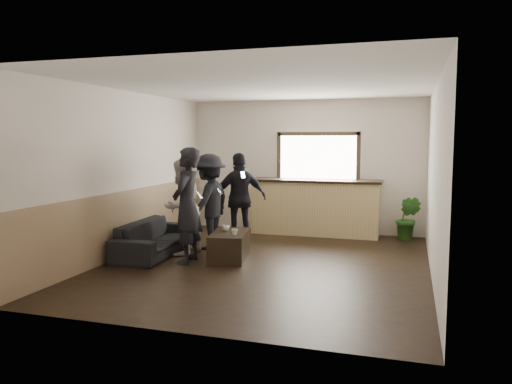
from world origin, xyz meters
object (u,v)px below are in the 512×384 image
(person_d, at_px, (240,198))
(cup_b, at_px, (235,232))
(person_a, at_px, (187,205))
(person_c, at_px, (209,202))
(sofa, at_px, (155,238))
(bar_counter, at_px, (315,204))
(coffee_table, at_px, (229,246))
(potted_plant, at_px, (408,218))
(person_b, at_px, (182,207))
(cup_a, at_px, (226,228))

(person_d, bearing_deg, cup_b, 71.83)
(cup_b, bearing_deg, person_a, -163.03)
(cup_b, relative_size, person_d, 0.06)
(person_a, distance_m, person_c, 1.02)
(sofa, xyz_separation_m, cup_b, (1.51, -0.13, 0.21))
(bar_counter, xyz_separation_m, person_a, (-1.53, -2.95, 0.28))
(coffee_table, bearing_deg, cup_b, -47.47)
(cup_b, relative_size, potted_plant, 0.11)
(cup_b, height_order, person_b, person_b)
(cup_b, bearing_deg, person_c, 133.97)
(coffee_table, relative_size, cup_a, 8.19)
(cup_b, distance_m, person_d, 1.52)
(bar_counter, bearing_deg, cup_a, -113.39)
(cup_a, distance_m, person_a, 0.81)
(potted_plant, height_order, person_d, person_d)
(coffee_table, relative_size, cup_b, 10.20)
(bar_counter, relative_size, cup_b, 27.46)
(cup_b, bearing_deg, person_b, 165.86)
(person_d, bearing_deg, potted_plant, 168.74)
(coffee_table, relative_size, person_d, 0.58)
(potted_plant, bearing_deg, coffee_table, -138.18)
(sofa, xyz_separation_m, person_d, (1.11, 1.29, 0.58))
(person_b, xyz_separation_m, person_c, (0.29, 0.53, 0.04))
(person_b, relative_size, person_d, 0.95)
(coffee_table, height_order, potted_plant, potted_plant)
(cup_a, bearing_deg, cup_b, -46.99)
(cup_a, distance_m, potted_plant, 3.78)
(potted_plant, xyz_separation_m, person_b, (-3.71, -2.42, 0.39))
(bar_counter, relative_size, person_b, 1.64)
(person_c, bearing_deg, potted_plant, 125.45)
(potted_plant, height_order, person_b, person_b)
(bar_counter, bearing_deg, sofa, -131.63)
(cup_a, bearing_deg, person_b, -179.21)
(coffee_table, relative_size, person_c, 0.58)
(cup_a, xyz_separation_m, person_c, (-0.51, 0.52, 0.36))
(bar_counter, relative_size, person_c, 1.57)
(sofa, distance_m, person_b, 0.71)
(bar_counter, distance_m, person_b, 3.09)
(cup_a, height_order, cup_b, cup_a)
(bar_counter, distance_m, person_d, 1.79)
(person_b, bearing_deg, coffee_table, 95.54)
(person_b, distance_m, person_d, 1.33)
(potted_plant, distance_m, person_a, 4.48)
(coffee_table, relative_size, person_b, 0.61)
(person_b, xyz_separation_m, person_d, (0.66, 1.16, 0.04))
(coffee_table, xyz_separation_m, person_c, (-0.61, 0.63, 0.64))
(cup_b, xyz_separation_m, potted_plant, (2.65, 2.68, -0.06))
(sofa, height_order, person_b, person_b)
(potted_plant, distance_m, person_d, 3.33)
(person_a, distance_m, person_b, 0.60)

